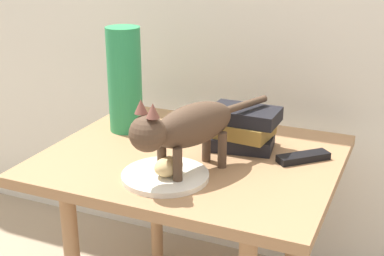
% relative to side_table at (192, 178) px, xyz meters
% --- Properties ---
extents(side_table, '(0.81, 0.68, 0.57)m').
position_rel_side_table_xyz_m(side_table, '(0.00, 0.00, 0.00)').
color(side_table, '#9E724C').
rests_on(side_table, ground).
extents(plate, '(0.23, 0.23, 0.01)m').
position_rel_side_table_xyz_m(plate, '(0.00, -0.17, 0.08)').
color(plate, silver).
rests_on(plate, side_table).
extents(bread_roll, '(0.09, 0.10, 0.05)m').
position_rel_side_table_xyz_m(bread_roll, '(0.01, -0.18, 0.11)').
color(bread_roll, '#E0BC7A').
rests_on(bread_roll, plate).
extents(cat, '(0.22, 0.45, 0.23)m').
position_rel_side_table_xyz_m(cat, '(0.04, -0.13, 0.21)').
color(cat, '#4C3828').
rests_on(cat, side_table).
extents(book_stack, '(0.22, 0.15, 0.12)m').
position_rel_side_table_xyz_m(book_stack, '(0.11, 0.10, 0.13)').
color(book_stack, black).
rests_on(book_stack, side_table).
extents(green_vase, '(0.11, 0.11, 0.33)m').
position_rel_side_table_xyz_m(green_vase, '(-0.27, 0.10, 0.24)').
color(green_vase, '#288C51').
rests_on(green_vase, side_table).
extents(tv_remote, '(0.14, 0.14, 0.02)m').
position_rel_side_table_xyz_m(tv_remote, '(0.30, 0.08, 0.08)').
color(tv_remote, black).
rests_on(tv_remote, side_table).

